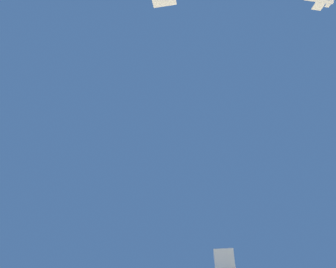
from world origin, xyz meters
name	(u,v)px	position (x,y,z in m)	size (l,w,h in m)	color
chase_jet_left_wing	(318,0)	(-54.64, 39.56, 107.04)	(15.21, 8.04, 4.00)	silver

